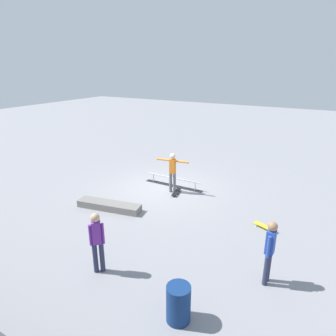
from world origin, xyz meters
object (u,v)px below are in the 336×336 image
object	(u,v)px
trash_bin	(178,303)
skateboard_main	(176,192)
grind_rail	(173,182)
bystander_blue_shirt	(270,249)
skater_main	(173,170)
loose_skateboard_yellow	(265,227)
bystander_purple_shirt	(97,239)
skate_ledge	(109,206)

from	to	relation	value
trash_bin	skateboard_main	bearing A→B (deg)	-61.82
grind_rail	trash_bin	bearing A→B (deg)	119.40
grind_rail	bystander_blue_shirt	bearing A→B (deg)	138.98
trash_bin	skater_main	bearing A→B (deg)	-60.40
skater_main	bystander_blue_shirt	bearing A→B (deg)	133.88
bystander_blue_shirt	loose_skateboard_yellow	xyz separation A→B (m)	(0.57, -2.60, -0.88)
bystander_purple_shirt	trash_bin	world-z (taller)	bystander_purple_shirt
grind_rail	skater_main	world-z (taller)	skater_main
skate_ledge	skater_main	world-z (taller)	skater_main
loose_skateboard_yellow	skateboard_main	bearing A→B (deg)	6.76
skate_ledge	trash_bin	bearing A→B (deg)	144.77
skate_ledge	trash_bin	xyz separation A→B (m)	(-4.61, 3.26, 0.29)
grind_rail	skateboard_main	world-z (taller)	grind_rail
grind_rail	skate_ledge	bearing A→B (deg)	71.96
skate_ledge	skateboard_main	xyz separation A→B (m)	(-1.55, -2.47, -0.06)
skateboard_main	bystander_purple_shirt	world-z (taller)	bystander_purple_shirt
bystander_blue_shirt	bystander_purple_shirt	distance (m)	4.23
loose_skateboard_yellow	skate_ledge	bearing A→B (deg)	36.64
bystander_blue_shirt	skater_main	bearing A→B (deg)	54.74
skateboard_main	trash_bin	distance (m)	6.50
skater_main	bystander_blue_shirt	world-z (taller)	skater_main
skate_ledge	trash_bin	world-z (taller)	trash_bin
loose_skateboard_yellow	trash_bin	size ratio (longest dim) A/B	0.96
grind_rail	skate_ledge	world-z (taller)	grind_rail
bystander_blue_shirt	loose_skateboard_yellow	bearing A→B (deg)	15.63
trash_bin	bystander_purple_shirt	bearing A→B (deg)	-8.56
grind_rail	skateboard_main	xyz separation A→B (m)	(-0.50, 0.68, -0.10)
skate_ledge	bystander_blue_shirt	bearing A→B (deg)	168.78
skateboard_main	bystander_blue_shirt	world-z (taller)	bystander_blue_shirt
grind_rail	skater_main	bearing A→B (deg)	114.91
bystander_blue_shirt	trash_bin	size ratio (longest dim) A/B	2.00
grind_rail	bystander_purple_shirt	distance (m)	6.17
bystander_blue_shirt	trash_bin	bearing A→B (deg)	149.91
grind_rail	trash_bin	size ratio (longest dim) A/B	3.30
bystander_blue_shirt	bystander_purple_shirt	xyz separation A→B (m)	(3.88, 1.69, -0.00)
bystander_purple_shirt	grind_rail	bearing A→B (deg)	56.56
grind_rail	loose_skateboard_yellow	world-z (taller)	grind_rail
grind_rail	loose_skateboard_yellow	bearing A→B (deg)	158.56
grind_rail	bystander_blue_shirt	world-z (taller)	bystander_blue_shirt
bystander_purple_shirt	skate_ledge	bearing A→B (deg)	82.70
skate_ledge	skateboard_main	size ratio (longest dim) A/B	2.99
skater_main	bystander_blue_shirt	distance (m)	5.95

